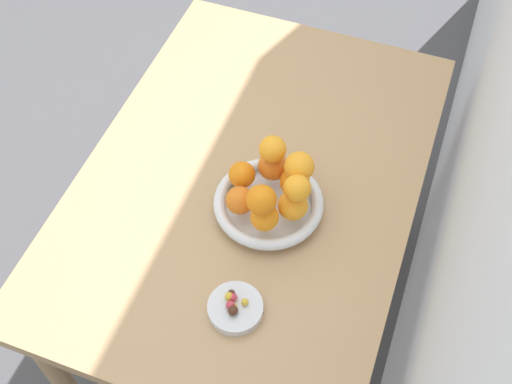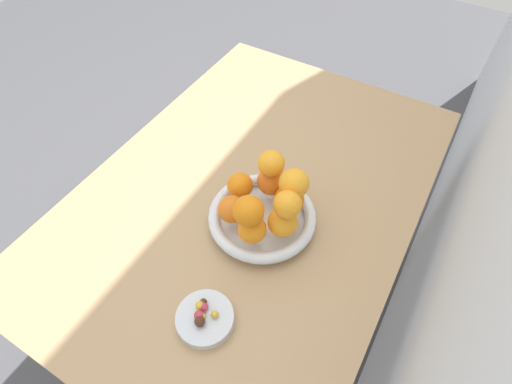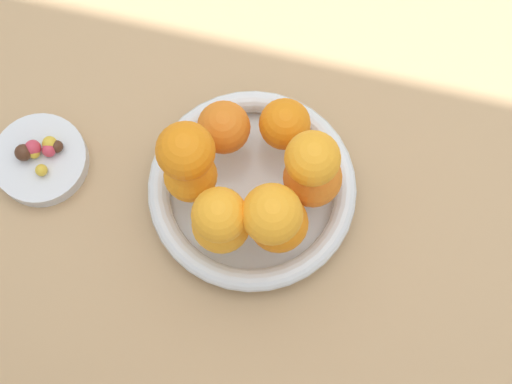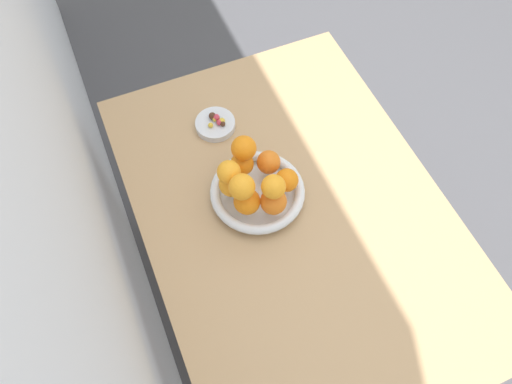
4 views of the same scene
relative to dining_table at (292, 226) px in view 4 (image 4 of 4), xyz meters
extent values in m
plane|color=#4C4C51|center=(0.00, 0.00, -0.65)|extent=(6.00, 6.00, 0.00)
cube|color=silver|center=(0.00, 0.47, 0.60)|extent=(4.00, 0.05, 2.50)
cube|color=tan|center=(0.00, 0.00, 0.07)|extent=(1.10, 0.76, 0.04)
cylinder|color=tan|center=(-0.49, -0.32, -0.30)|extent=(0.05, 0.05, 0.70)
cylinder|color=tan|center=(0.49, -0.32, -0.30)|extent=(0.05, 0.05, 0.70)
cylinder|color=tan|center=(0.49, 0.32, -0.30)|extent=(0.05, 0.05, 0.70)
cylinder|color=silver|center=(0.08, 0.07, 0.10)|extent=(0.20, 0.20, 0.01)
torus|color=silver|center=(0.08, 0.07, 0.12)|extent=(0.24, 0.24, 0.03)
cylinder|color=silver|center=(0.33, 0.09, 0.10)|extent=(0.11, 0.11, 0.02)
sphere|color=orange|center=(0.06, 0.00, 0.16)|extent=(0.06, 0.06, 0.06)
sphere|color=orange|center=(0.12, 0.02, 0.16)|extent=(0.06, 0.06, 0.06)
sphere|color=orange|center=(0.14, 0.08, 0.16)|extent=(0.06, 0.06, 0.06)
sphere|color=orange|center=(0.10, 0.13, 0.16)|extent=(0.06, 0.06, 0.06)
sphere|color=orange|center=(0.04, 0.11, 0.16)|extent=(0.07, 0.07, 0.07)
sphere|color=orange|center=(0.01, 0.06, 0.16)|extent=(0.07, 0.07, 0.07)
sphere|color=orange|center=(0.02, 0.06, 0.22)|extent=(0.06, 0.06, 0.06)
sphere|color=orange|center=(0.15, 0.08, 0.22)|extent=(0.06, 0.06, 0.06)
sphere|color=orange|center=(0.04, 0.12, 0.23)|extent=(0.06, 0.06, 0.06)
sphere|color=orange|center=(0.09, 0.14, 0.22)|extent=(0.06, 0.06, 0.06)
sphere|color=#472819|center=(0.35, 0.09, 0.12)|extent=(0.02, 0.02, 0.02)
sphere|color=#472819|center=(0.31, 0.07, 0.12)|extent=(0.02, 0.02, 0.02)
sphere|color=gold|center=(0.32, 0.07, 0.12)|extent=(0.02, 0.02, 0.02)
sphere|color=gold|center=(0.32, 0.11, 0.12)|extent=(0.01, 0.01, 0.01)
sphere|color=gold|center=(0.34, 0.09, 0.12)|extent=(0.01, 0.01, 0.01)
sphere|color=#C6384C|center=(0.34, 0.08, 0.12)|extent=(0.02, 0.02, 0.02)
sphere|color=#C6384C|center=(0.32, 0.08, 0.12)|extent=(0.02, 0.02, 0.02)
sphere|color=#4C9947|center=(0.34, 0.08, 0.12)|extent=(0.01, 0.01, 0.01)
camera|label=1|loc=(0.84, 0.32, 1.27)|focal=45.00mm
camera|label=2|loc=(0.53, 0.32, 0.85)|focal=28.00mm
camera|label=3|loc=(0.01, 0.32, 0.99)|focal=55.00mm
camera|label=4|loc=(-0.51, 0.32, 1.22)|focal=35.00mm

